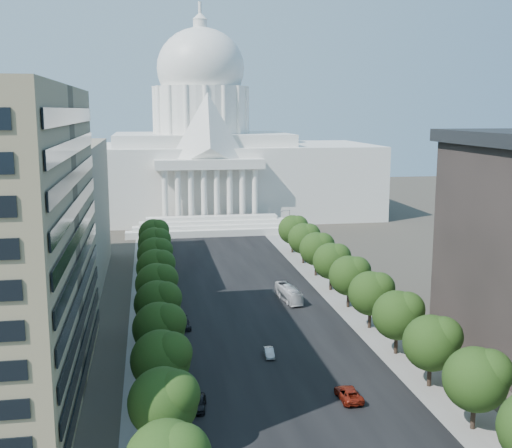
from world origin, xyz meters
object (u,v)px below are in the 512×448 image
car_red (348,394)px  car_dark_b (184,324)px  car_dark_a (198,403)px  car_silver (269,353)px  city_bus (289,294)px

car_red → car_dark_b: 36.92m
car_dark_a → car_red: size_ratio=0.83×
car_silver → car_red: car_red is taller
city_bus → car_dark_a: bearing=-122.3°
car_silver → car_dark_b: (-12.00, 15.17, 0.08)m
car_silver → car_red: size_ratio=0.68×
car_dark_b → city_bus: 24.70m
car_red → city_bus: bearing=-94.0°
car_dark_b → city_bus: (21.18, 12.69, 0.74)m
car_dark_a → car_red: bearing=6.2°
car_dark_a → city_bus: bearing=72.0°
car_dark_a → car_dark_b: (0.00, 30.80, -0.08)m
city_bus → car_dark_b: bearing=-155.4°
car_dark_a → car_dark_b: size_ratio=0.95×
car_silver → car_dark_b: 19.34m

